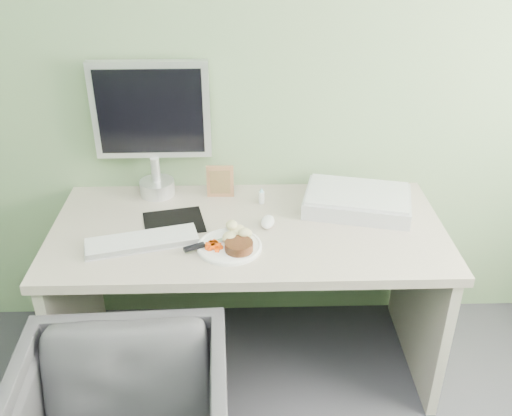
{
  "coord_description": "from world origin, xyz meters",
  "views": [
    {
      "loc": [
        -0.02,
        -0.36,
        1.94
      ],
      "look_at": [
        0.03,
        1.5,
        0.89
      ],
      "focal_mm": 40.0,
      "sensor_mm": 36.0,
      "label": 1
    }
  ],
  "objects_px": {
    "plate": "(229,247)",
    "scanner": "(357,202)",
    "desk": "(248,264)",
    "monitor": "(152,122)"
  },
  "relations": [
    {
      "from": "plate",
      "to": "scanner",
      "type": "height_order",
      "value": "scanner"
    },
    {
      "from": "desk",
      "to": "monitor",
      "type": "bearing_deg",
      "value": 141.79
    },
    {
      "from": "desk",
      "to": "scanner",
      "type": "xyz_separation_m",
      "value": [
        0.47,
        0.14,
        0.22
      ]
    },
    {
      "from": "plate",
      "to": "scanner",
      "type": "bearing_deg",
      "value": 28.31
    },
    {
      "from": "plate",
      "to": "monitor",
      "type": "height_order",
      "value": "monitor"
    },
    {
      "from": "desk",
      "to": "monitor",
      "type": "xyz_separation_m",
      "value": [
        -0.4,
        0.32,
        0.52
      ]
    },
    {
      "from": "plate",
      "to": "desk",
      "type": "bearing_deg",
      "value": 64.66
    },
    {
      "from": "scanner",
      "to": "monitor",
      "type": "xyz_separation_m",
      "value": [
        -0.87,
        0.18,
        0.3
      ]
    },
    {
      "from": "monitor",
      "to": "desk",
      "type": "bearing_deg",
      "value": -38.65
    },
    {
      "from": "desk",
      "to": "plate",
      "type": "xyz_separation_m",
      "value": [
        -0.07,
        -0.15,
        0.19
      ]
    }
  ]
}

